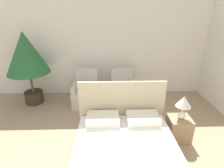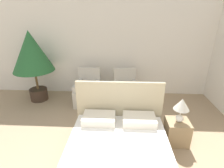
% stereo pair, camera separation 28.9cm
% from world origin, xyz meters
% --- Properties ---
extents(wall_back, '(10.00, 0.06, 2.90)m').
position_xyz_m(wall_back, '(0.00, 4.14, 1.45)').
color(wall_back, silver).
rests_on(wall_back, ground_plane).
extents(bed, '(1.64, 2.15, 1.11)m').
position_xyz_m(bed, '(0.19, 1.23, 0.25)').
color(bed, brown).
rests_on(bed, ground_plane).
extents(armchair_near_window_left, '(0.63, 0.74, 0.91)m').
position_xyz_m(armchair_near_window_left, '(-0.66, 3.39, 0.28)').
color(armchair_near_window_left, '#B7B2A8').
rests_on(armchair_near_window_left, ground_plane).
extents(armchair_near_window_right, '(0.67, 0.77, 0.91)m').
position_xyz_m(armchair_near_window_right, '(0.35, 3.39, 0.28)').
color(armchair_near_window_right, '#B7B2A8').
rests_on(armchair_near_window_right, ground_plane).
extents(potted_palm, '(1.04, 1.04, 1.88)m').
position_xyz_m(potted_palm, '(-2.07, 3.53, 1.29)').
color(potted_palm, '#38281E').
rests_on(potted_palm, ground_plane).
extents(nightstand, '(0.41, 0.38, 0.47)m').
position_xyz_m(nightstand, '(1.26, 1.96, 0.23)').
color(nightstand, '#937A56').
rests_on(nightstand, ground_plane).
extents(table_lamp, '(0.27, 0.27, 0.45)m').
position_xyz_m(table_lamp, '(1.26, 1.95, 0.78)').
color(table_lamp, white).
rests_on(table_lamp, nightstand).
extents(side_table, '(0.30, 0.30, 0.45)m').
position_xyz_m(side_table, '(-0.16, 3.39, 0.22)').
color(side_table, gold).
rests_on(side_table, ground_plane).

